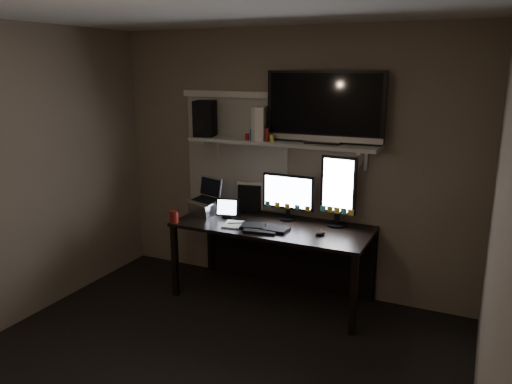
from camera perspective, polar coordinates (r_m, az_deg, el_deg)
The scene contains 21 objects.
floor at distance 3.77m, azimuth -7.34°, elevation -20.58°, with size 3.60×3.60×0.00m, color black.
ceiling at distance 3.13m, azimuth -8.88°, elevation 20.55°, with size 3.60×3.60×0.00m, color silver.
back_wall at distance 4.80m, azimuth 3.71°, elevation 3.41°, with size 3.60×3.60×0.00m, color #726152.
right_wall at distance 2.74m, azimuth 25.61°, elevation -6.31°, with size 3.60×3.60×0.00m, color #726152.
window_blinds at distance 5.00m, azimuth -2.24°, elevation 4.44°, with size 1.10×0.02×1.10m, color beige.
desk at distance 4.75m, azimuth 2.46°, elevation -5.39°, with size 1.80×0.75×0.73m.
wall_shelf at distance 4.60m, azimuth 2.95°, elevation 5.67°, with size 1.80×0.35×0.03m, color #B9B9B4.
monitor_landscape at distance 4.69m, azimuth 3.70°, elevation -0.57°, with size 0.51×0.05×0.44m, color black.
monitor_portrait at distance 4.54m, azimuth 9.38°, elevation 0.13°, with size 0.33×0.06×0.66m, color black.
keyboard at distance 4.47m, azimuth 1.01°, elevation -4.10°, with size 0.45×0.17×0.03m, color black.
mouse at distance 4.34m, azimuth 7.38°, elevation -4.69°, with size 0.07×0.10×0.04m, color black.
notepad at distance 4.59m, azimuth -2.66°, elevation -3.72°, with size 0.16×0.22×0.01m, color white.
tablet at distance 4.77m, azimuth -3.25°, elevation -1.87°, with size 0.22×0.09×0.19m, color black.
file_sorter at distance 4.98m, azimuth -0.68°, elevation -0.58°, with size 0.23×0.10×0.29m, color black.
laptop at distance 4.91m, azimuth -5.82°, elevation -0.58°, with size 0.30×0.25×0.34m, color #B9B9BE.
cup at distance 4.69m, azimuth -9.33°, elevation -2.83°, with size 0.08×0.08×0.11m, color maroon.
sticky_notes at distance 4.52m, azimuth -0.30°, elevation -4.03°, with size 0.31×0.22×0.00m, color yellow, non-canonical shape.
tv at distance 4.46m, azimuth 7.87°, elevation 9.56°, with size 1.05×0.19×0.63m, color black.
game_console at distance 4.65m, azimuth 0.64°, elevation 7.86°, with size 0.08×0.26×0.31m, color silver.
speaker at distance 4.92m, azimuth -5.85°, elevation 8.36°, with size 0.19×0.23×0.34m, color black.
bottles at distance 4.58m, azimuth 0.39°, elevation 6.76°, with size 0.23×0.05×0.15m, color #A50F0C, non-canonical shape.
Camera 1 is at (1.71, -2.59, 2.15)m, focal length 35.00 mm.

